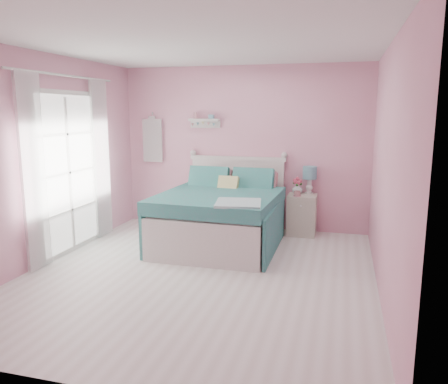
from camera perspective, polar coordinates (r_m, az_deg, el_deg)
The scene contains 13 objects.
floor at distance 5.24m, azimuth -3.21°, elevation -10.64°, with size 4.50×4.50×0.00m, color silver.
room_shell at distance 4.90m, azimuth -3.41°, elevation 6.91°, with size 4.50×4.50×4.50m.
bed at distance 6.27m, azimuth -0.32°, elevation -3.21°, with size 1.66×2.05×1.17m.
nightstand at distance 6.85m, azimuth 10.12°, elevation -2.93°, with size 0.43×0.43×0.63m.
table_lamp at distance 6.85m, azimuth 11.13°, elevation 2.22°, with size 0.21×0.21×0.43m.
vase at distance 6.84m, azimuth 9.54°, elevation 0.43°, with size 0.16×0.16×0.17m, color silver.
teacup at distance 6.66m, azimuth 9.55°, elevation -0.21°, with size 0.10×0.10×0.08m, color #C68588.
roses at distance 6.81m, azimuth 9.55°, elevation 1.42°, with size 0.14×0.11×0.12m.
wall_shelf at distance 7.17m, azimuth -2.56°, elevation 9.26°, with size 0.50×0.15×0.25m.
hanging_dress at distance 7.51m, azimuth -9.32°, elevation 6.64°, with size 0.34×0.03×0.72m, color white.
french_door at distance 6.20m, azimuth -19.64°, elevation 2.35°, with size 0.04×1.32×2.16m.
curtain_near at distance 5.57m, azimuth -23.63°, elevation 2.31°, with size 0.04×0.40×2.32m, color white.
curtain_far at distance 6.78m, azimuth -15.77°, elevation 4.12°, with size 0.04×0.40×2.32m, color white.
Camera 1 is at (1.57, -4.63, 1.89)m, focal length 35.00 mm.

